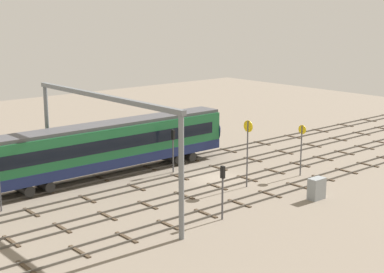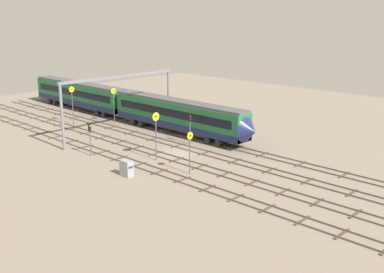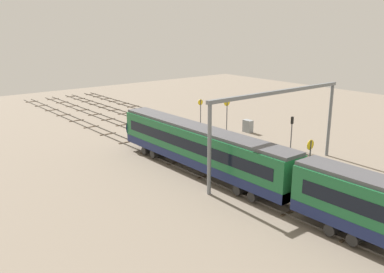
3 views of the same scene
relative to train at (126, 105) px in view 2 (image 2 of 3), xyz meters
name	(u,v)px [view 2 (image 2 of 3)]	position (x,y,z in m)	size (l,w,h in m)	color
ground_plane	(179,153)	(18.57, -6.51, -2.66)	(111.54, 111.54, 0.00)	gray
track_near_foreground	(138,165)	(18.57, -13.02, -2.59)	(95.54, 2.40, 0.16)	#59544C
track_second_near	(166,156)	(18.57, -8.68, -2.59)	(95.54, 2.40, 0.16)	#59544C
track_middle	(191,149)	(18.57, -4.34, -2.59)	(95.54, 2.40, 0.16)	#59544C
track_with_train	(213,142)	(18.57, 0.00, -2.59)	(95.54, 2.40, 0.16)	#59544C
train	(126,105)	(0.00, 0.00, 0.00)	(50.40, 3.24, 4.80)	#1E6638
overhead_gantry	(120,90)	(7.06, -6.38, 3.86)	(0.40, 18.90, 8.62)	slate
speed_sign_near_foreground	(114,101)	(0.33, -2.53, 0.94)	(0.14, 0.87, 5.66)	#4C4C51
speed_sign_mid_trackside	(156,129)	(18.67, -10.30, 1.11)	(0.14, 1.00, 5.76)	#4C4C51
speed_sign_far_trackside	(72,100)	(-4.11, -7.05, 1.12)	(0.14, 0.90, 5.95)	#4C4C51
speed_sign_distant_end	(190,147)	(24.86, -11.06, 0.33)	(0.14, 0.83, 4.68)	#4C4C51
signal_light_trackside_approach	(90,135)	(11.63, -14.63, -0.02)	(0.31, 0.32, 3.98)	#4C4C51
signal_light_trackside_departure	(190,125)	(16.81, -2.66, 0.00)	(0.31, 0.32, 4.01)	#4C4C51
relay_cabinet	(127,168)	(20.48, -16.20, -1.79)	(1.40, 0.84, 1.73)	gray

